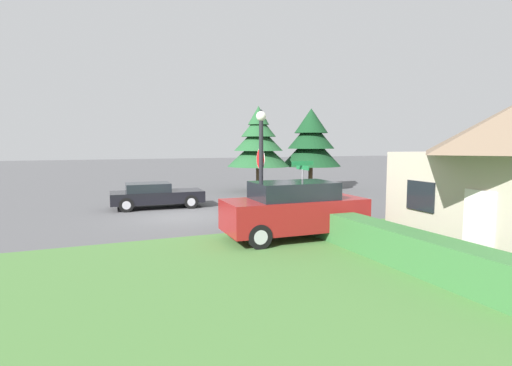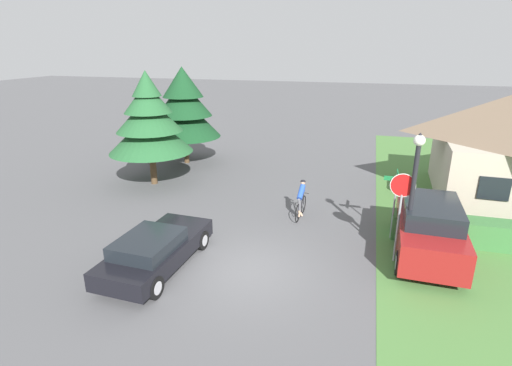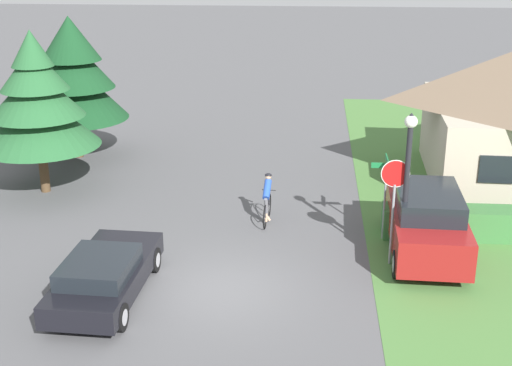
{
  "view_description": "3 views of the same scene",
  "coord_description": "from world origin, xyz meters",
  "px_view_note": "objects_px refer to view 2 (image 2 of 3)",
  "views": [
    {
      "loc": [
        17.3,
        -3.65,
        3.18
      ],
      "look_at": [
        0.91,
        3.25,
        1.43
      ],
      "focal_mm": 28.0,
      "sensor_mm": 36.0,
      "label": 1
    },
    {
      "loc": [
        3.34,
        -10.53,
        6.74
      ],
      "look_at": [
        -0.81,
        4.05,
        1.51
      ],
      "focal_mm": 28.0,
      "sensor_mm": 36.0,
      "label": 2
    },
    {
      "loc": [
        2.25,
        -16.19,
        8.82
      ],
      "look_at": [
        0.74,
        2.87,
        1.93
      ],
      "focal_mm": 50.0,
      "sensor_mm": 36.0,
      "label": 3
    }
  ],
  "objects_px": {
    "sedan_left_lane": "(155,250)",
    "street_lamp": "(413,185)",
    "stop_sign": "(401,200)",
    "cyclist": "(301,200)",
    "conifer_tall_near": "(149,121)",
    "conifer_tall_far": "(184,107)",
    "street_name_sign": "(396,193)",
    "parked_suv_right": "(429,228)"
  },
  "relations": [
    {
      "from": "street_name_sign",
      "to": "conifer_tall_far",
      "type": "bearing_deg",
      "value": 148.13
    },
    {
      "from": "stop_sign",
      "to": "parked_suv_right",
      "type": "bearing_deg",
      "value": -141.34
    },
    {
      "from": "sedan_left_lane",
      "to": "conifer_tall_near",
      "type": "bearing_deg",
      "value": 32.52
    },
    {
      "from": "street_name_sign",
      "to": "conifer_tall_far",
      "type": "relative_size",
      "value": 0.45
    },
    {
      "from": "parked_suv_right",
      "to": "conifer_tall_far",
      "type": "relative_size",
      "value": 0.85
    },
    {
      "from": "street_name_sign",
      "to": "parked_suv_right",
      "type": "bearing_deg",
      "value": -40.15
    },
    {
      "from": "cyclist",
      "to": "conifer_tall_near",
      "type": "relative_size",
      "value": 0.31
    },
    {
      "from": "parked_suv_right",
      "to": "stop_sign",
      "type": "distance_m",
      "value": 1.78
    },
    {
      "from": "cyclist",
      "to": "street_lamp",
      "type": "relative_size",
      "value": 0.41
    },
    {
      "from": "stop_sign",
      "to": "street_name_sign",
      "type": "bearing_deg",
      "value": -85.86
    },
    {
      "from": "street_name_sign",
      "to": "conifer_tall_far",
      "type": "distance_m",
      "value": 13.73
    },
    {
      "from": "sedan_left_lane",
      "to": "cyclist",
      "type": "relative_size",
      "value": 2.56
    },
    {
      "from": "stop_sign",
      "to": "street_lamp",
      "type": "relative_size",
      "value": 0.7
    },
    {
      "from": "cyclist",
      "to": "street_name_sign",
      "type": "distance_m",
      "value": 3.82
    },
    {
      "from": "stop_sign",
      "to": "conifer_tall_near",
      "type": "relative_size",
      "value": 0.54
    },
    {
      "from": "sedan_left_lane",
      "to": "cyclist",
      "type": "bearing_deg",
      "value": -32.77
    },
    {
      "from": "street_lamp",
      "to": "conifer_tall_far",
      "type": "relative_size",
      "value": 0.77
    },
    {
      "from": "cyclist",
      "to": "street_lamp",
      "type": "bearing_deg",
      "value": -122.4
    },
    {
      "from": "street_name_sign",
      "to": "conifer_tall_near",
      "type": "distance_m",
      "value": 12.04
    },
    {
      "from": "cyclist",
      "to": "conifer_tall_far",
      "type": "xyz_separation_m",
      "value": [
        -8.05,
        6.19,
        2.6
      ]
    },
    {
      "from": "street_name_sign",
      "to": "conifer_tall_far",
      "type": "height_order",
      "value": "conifer_tall_far"
    },
    {
      "from": "sedan_left_lane",
      "to": "parked_suv_right",
      "type": "height_order",
      "value": "parked_suv_right"
    },
    {
      "from": "parked_suv_right",
      "to": "conifer_tall_far",
      "type": "distance_m",
      "value": 15.26
    },
    {
      "from": "cyclist",
      "to": "stop_sign",
      "type": "xyz_separation_m",
      "value": [
        3.58,
        -2.72,
        1.43
      ]
    },
    {
      "from": "parked_suv_right",
      "to": "sedan_left_lane",
      "type": "bearing_deg",
      "value": 113.35
    },
    {
      "from": "sedan_left_lane",
      "to": "street_name_sign",
      "type": "distance_m",
      "value": 8.48
    },
    {
      "from": "sedan_left_lane",
      "to": "street_lamp",
      "type": "xyz_separation_m",
      "value": [
        7.59,
        2.42,
        2.08
      ]
    },
    {
      "from": "stop_sign",
      "to": "conifer_tall_near",
      "type": "bearing_deg",
      "value": -20.33
    },
    {
      "from": "street_lamp",
      "to": "conifer_tall_near",
      "type": "bearing_deg",
      "value": 157.21
    },
    {
      "from": "sedan_left_lane",
      "to": "street_lamp",
      "type": "height_order",
      "value": "street_lamp"
    },
    {
      "from": "sedan_left_lane",
      "to": "street_name_sign",
      "type": "relative_size",
      "value": 1.78
    },
    {
      "from": "street_lamp",
      "to": "street_name_sign",
      "type": "xyz_separation_m",
      "value": [
        -0.34,
        1.81,
        -0.94
      ]
    },
    {
      "from": "street_lamp",
      "to": "conifer_tall_far",
      "type": "xyz_separation_m",
      "value": [
        -11.92,
        9.01,
        0.62
      ]
    },
    {
      "from": "cyclist",
      "to": "conifer_tall_near",
      "type": "height_order",
      "value": "conifer_tall_near"
    },
    {
      "from": "sedan_left_lane",
      "to": "cyclist",
      "type": "distance_m",
      "value": 6.44
    },
    {
      "from": "parked_suv_right",
      "to": "street_lamp",
      "type": "relative_size",
      "value": 1.11
    },
    {
      "from": "sedan_left_lane",
      "to": "street_lamp",
      "type": "bearing_deg",
      "value": -69.71
    },
    {
      "from": "sedan_left_lane",
      "to": "conifer_tall_near",
      "type": "height_order",
      "value": "conifer_tall_near"
    },
    {
      "from": "street_lamp",
      "to": "conifer_tall_near",
      "type": "relative_size",
      "value": 0.77
    },
    {
      "from": "conifer_tall_near",
      "to": "conifer_tall_far",
      "type": "height_order",
      "value": "conifer_tall_near"
    },
    {
      "from": "sedan_left_lane",
      "to": "conifer_tall_far",
      "type": "distance_m",
      "value": 12.52
    },
    {
      "from": "cyclist",
      "to": "conifer_tall_far",
      "type": "distance_m",
      "value": 10.48
    }
  ]
}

